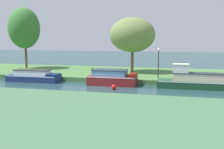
{
  "coord_description": "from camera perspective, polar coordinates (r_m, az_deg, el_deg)",
  "views": [
    {
      "loc": [
        6.18,
        -20.55,
        4.0
      ],
      "look_at": [
        0.82,
        1.2,
        0.9
      ],
      "focal_mm": 42.02,
      "sensor_mm": 36.0,
      "label": 1
    }
  ],
  "objects": [
    {
      "name": "ground_plane",
      "position": [
        21.83,
        -2.84,
        -2.69
      ],
      "size": [
        120.0,
        120.0,
        0.0
      ],
      "primitive_type": "plane",
      "color": "#234246"
    },
    {
      "name": "riverbank_far",
      "position": [
        28.49,
        1.19,
        0.21
      ],
      "size": [
        72.0,
        10.0,
        0.4
      ],
      "primitive_type": "cube",
      "color": "#4C773D",
      "rests_on": "ground_plane"
    },
    {
      "name": "riverbank_near",
      "position": [
        13.64,
        -13.87,
        -8.53
      ],
      "size": [
        72.0,
        10.0,
        0.4
      ],
      "primitive_type": "cube",
      "color": "#426D48",
      "rests_on": "ground_plane"
    },
    {
      "name": "maroon_barge",
      "position": [
        22.65,
        0.1,
        -0.77
      ],
      "size": [
        4.13,
        1.93,
        1.33
      ],
      "color": "maroon",
      "rests_on": "ground_plane"
    },
    {
      "name": "navy_narrowboat",
      "position": [
        25.52,
        -16.63,
        -0.38
      ],
      "size": [
        5.05,
        1.59,
        1.11
      ],
      "color": "navy",
      "rests_on": "ground_plane"
    },
    {
      "name": "forest_cruiser",
      "position": [
        22.1,
        18.61,
        -1.41
      ],
      "size": [
        7.18,
        1.56,
        1.96
      ],
      "color": "#1A4629",
      "rests_on": "ground_plane"
    },
    {
      "name": "willow_tree_left",
      "position": [
        33.4,
        -18.58,
        9.53
      ],
      "size": [
        3.64,
        3.91,
        7.24
      ],
      "color": "brown",
      "rests_on": "riverbank_far"
    },
    {
      "name": "willow_tree_centre",
      "position": [
        28.11,
        4.44,
        8.6
      ],
      "size": [
        4.83,
        4.3,
        5.83
      ],
      "color": "brown",
      "rests_on": "riverbank_far"
    },
    {
      "name": "lamp_post",
      "position": [
        24.36,
        10.07,
        3.32
      ],
      "size": [
        0.24,
        0.24,
        2.7
      ],
      "color": "#333338",
      "rests_on": "riverbank_far"
    },
    {
      "name": "mooring_post_near",
      "position": [
        23.75,
        3.06,
        -0.12
      ],
      "size": [
        0.17,
        0.17,
        0.6
      ],
      "primitive_type": "cylinder",
      "color": "#43312F",
      "rests_on": "riverbank_far"
    },
    {
      "name": "mooring_post_far",
      "position": [
        24.52,
        -4.29,
        0.45
      ],
      "size": [
        0.15,
        0.15,
        0.88
      ],
      "primitive_type": "cylinder",
      "color": "#553124",
      "rests_on": "riverbank_far"
    },
    {
      "name": "channel_buoy",
      "position": [
        20.59,
        0.39,
        -2.76
      ],
      "size": [
        0.4,
        0.4,
        0.4
      ],
      "primitive_type": "sphere",
      "color": "red",
      "rests_on": "ground_plane"
    }
  ]
}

